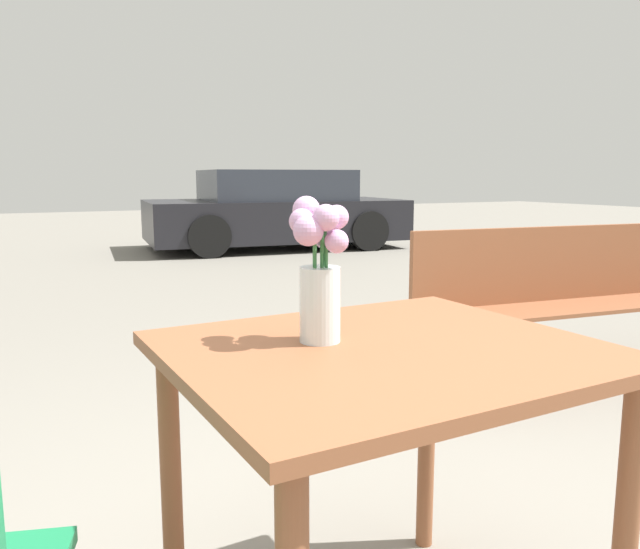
% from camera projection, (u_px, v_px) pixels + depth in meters
% --- Properties ---
extents(table_front, '(0.92, 0.81, 0.76)m').
position_uv_depth(table_front, '(384.00, 396.00, 1.35)').
color(table_front, brown).
rests_on(table_front, ground_plane).
extents(flower_vase, '(0.14, 0.14, 0.32)m').
position_uv_depth(flower_vase, '(319.00, 275.00, 1.34)').
color(flower_vase, silver).
rests_on(flower_vase, table_front).
extents(bench_near, '(1.97, 0.58, 0.85)m').
position_uv_depth(bench_near, '(578.00, 296.00, 3.36)').
color(bench_near, brown).
rests_on(bench_near, ground_plane).
extents(parked_car, '(4.07, 2.24, 1.21)m').
position_uv_depth(parked_car, '(275.00, 211.00, 9.73)').
color(parked_car, black).
rests_on(parked_car, ground_plane).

